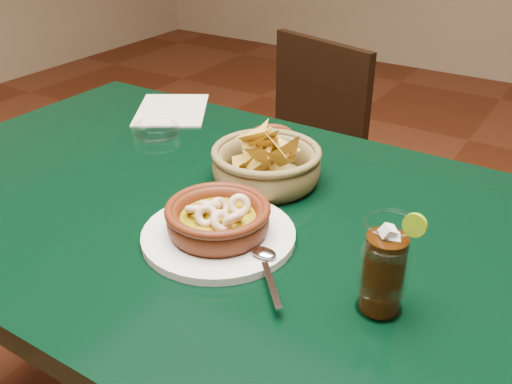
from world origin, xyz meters
The scene contains 8 objects.
dining_table centered at (0.00, 0.00, 0.65)m, with size 1.20×0.80×0.75m.
dining_chair centered at (-0.19, 0.70, 0.46)m, with size 0.48×0.48×0.84m.
shrimp_plate centered at (0.12, -0.09, 0.78)m, with size 0.30×0.24×0.08m.
chip_basket centered at (0.08, 0.11, 0.79)m, with size 0.23×0.23×0.13m.
guacamole_ramekin centered at (0.00, 0.26, 0.77)m, with size 0.11×0.11×0.04m.
cola_drink centered at (0.39, -0.11, 0.82)m, with size 0.13×0.13×0.15m.
glass_ashtray centered at (-0.25, 0.17, 0.76)m, with size 0.11×0.11×0.03m.
paper_menu centered at (-0.32, 0.31, 0.75)m, with size 0.25×0.27×0.00m.
Camera 1 is at (0.57, -0.69, 1.25)m, focal length 40.00 mm.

